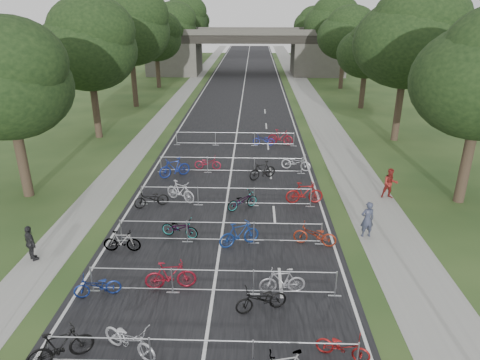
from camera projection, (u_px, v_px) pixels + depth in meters
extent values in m
cube|color=black|center=(243.00, 90.00, 55.90)|extent=(11.00, 140.00, 0.01)
cube|color=gray|center=(304.00, 91.00, 55.65)|extent=(3.00, 140.00, 0.01)
cube|color=gray|center=(186.00, 90.00, 56.13)|extent=(2.00, 140.00, 0.01)
cube|color=silver|center=(243.00, 91.00, 55.90)|extent=(0.12, 140.00, 0.00)
cube|color=#4D4A45|center=(175.00, 58.00, 69.22)|extent=(8.00, 8.00, 5.00)
cube|color=#4D4A45|center=(317.00, 58.00, 68.50)|extent=(8.00, 8.00, 5.00)
cube|color=black|center=(246.00, 38.00, 67.69)|extent=(30.00, 8.00, 1.20)
cube|color=#4D4A45|center=(245.00, 33.00, 63.80)|extent=(30.00, 0.40, 0.90)
cube|color=#4D4A45|center=(246.00, 30.00, 70.84)|extent=(30.00, 0.40, 0.90)
cylinder|color=#33261C|center=(22.00, 161.00, 23.97)|extent=(0.56, 0.56, 4.20)
ellipsoid|color=black|center=(7.00, 87.00, 22.43)|extent=(6.72, 6.72, 5.51)
sphere|color=black|center=(8.00, 62.00, 21.44)|extent=(5.38, 5.38, 5.38)
sphere|color=black|center=(7.00, 101.00, 23.22)|extent=(4.37, 4.37, 4.37)
cylinder|color=#33261C|center=(466.00, 164.00, 23.16)|extent=(0.56, 0.56, 4.48)
sphere|color=black|center=(465.00, 97.00, 22.32)|extent=(4.66, 4.66, 4.66)
cylinder|color=#33261C|center=(96.00, 109.00, 34.99)|extent=(0.56, 0.56, 4.72)
ellipsoid|color=black|center=(88.00, 50.00, 33.25)|extent=(7.56, 7.56, 6.20)
sphere|color=black|center=(91.00, 30.00, 32.20)|extent=(6.05, 6.05, 6.05)
sphere|color=black|center=(86.00, 62.00, 34.09)|extent=(4.91, 4.91, 4.91)
cylinder|color=#33261C|center=(398.00, 109.00, 34.15)|extent=(0.56, 0.56, 5.11)
ellipsoid|color=black|center=(407.00, 44.00, 32.28)|extent=(8.18, 8.18, 6.70)
sphere|color=black|center=(421.00, 21.00, 31.18)|extent=(6.54, 6.54, 6.54)
sphere|color=black|center=(397.00, 57.00, 33.14)|extent=(5.31, 5.31, 5.31)
cylinder|color=#33261C|center=(134.00, 82.00, 46.01)|extent=(0.56, 0.56, 5.25)
ellipsoid|color=black|center=(129.00, 32.00, 44.08)|extent=(8.40, 8.40, 6.89)
sphere|color=black|center=(132.00, 14.00, 42.97)|extent=(6.72, 6.72, 6.72)
sphere|color=black|center=(127.00, 42.00, 44.95)|extent=(5.46, 5.46, 5.46)
cylinder|color=#33261C|center=(363.00, 90.00, 45.51)|extent=(0.56, 0.56, 3.85)
ellipsoid|color=black|center=(366.00, 53.00, 44.09)|extent=(6.16, 6.16, 5.05)
sphere|color=black|center=(375.00, 41.00, 43.15)|extent=(4.93, 4.93, 4.93)
sphere|color=black|center=(360.00, 60.00, 44.86)|extent=(4.00, 4.00, 4.00)
cylinder|color=#33261C|center=(158.00, 72.00, 57.32)|extent=(0.56, 0.56, 4.20)
ellipsoid|color=black|center=(156.00, 39.00, 55.78)|extent=(6.72, 6.72, 5.51)
sphere|color=black|center=(159.00, 29.00, 54.79)|extent=(5.38, 5.38, 5.38)
sphere|color=black|center=(153.00, 46.00, 56.57)|extent=(4.37, 4.37, 4.37)
cylinder|color=#33261C|center=(342.00, 71.00, 56.51)|extent=(0.56, 0.56, 4.48)
ellipsoid|color=black|center=(345.00, 36.00, 54.86)|extent=(7.17, 7.17, 5.88)
sphere|color=black|center=(351.00, 25.00, 53.84)|extent=(5.73, 5.73, 5.73)
sphere|color=black|center=(340.00, 43.00, 55.67)|extent=(4.66, 4.66, 4.66)
cylinder|color=#33261C|center=(174.00, 59.00, 68.34)|extent=(0.56, 0.56, 4.72)
ellipsoid|color=black|center=(172.00, 29.00, 66.60)|extent=(7.56, 7.56, 6.20)
sphere|color=black|center=(175.00, 19.00, 65.55)|extent=(6.05, 6.05, 6.05)
sphere|color=black|center=(170.00, 35.00, 67.44)|extent=(4.91, 4.91, 4.91)
cylinder|color=#33261C|center=(328.00, 59.00, 67.51)|extent=(0.56, 0.56, 5.11)
ellipsoid|color=black|center=(330.00, 25.00, 65.63)|extent=(8.18, 8.18, 6.70)
sphere|color=black|center=(336.00, 14.00, 64.53)|extent=(6.54, 6.54, 6.54)
sphere|color=black|center=(326.00, 32.00, 66.49)|extent=(5.31, 5.31, 5.31)
cylinder|color=#33261C|center=(185.00, 51.00, 79.36)|extent=(0.56, 0.56, 5.25)
ellipsoid|color=black|center=(184.00, 21.00, 77.43)|extent=(8.40, 8.40, 6.89)
sphere|color=black|center=(186.00, 11.00, 76.32)|extent=(6.72, 6.72, 6.72)
sphere|color=black|center=(182.00, 27.00, 78.30)|extent=(5.46, 5.46, 5.46)
cylinder|color=#33261C|center=(317.00, 55.00, 78.86)|extent=(0.56, 0.56, 3.85)
ellipsoid|color=black|center=(319.00, 34.00, 77.44)|extent=(6.16, 6.16, 5.05)
sphere|color=black|center=(323.00, 26.00, 76.50)|extent=(4.93, 4.93, 4.93)
sphere|color=black|center=(315.00, 38.00, 78.21)|extent=(4.00, 4.00, 4.00)
cylinder|color=#33261C|center=(194.00, 48.00, 90.67)|extent=(0.56, 0.56, 4.20)
ellipsoid|color=black|center=(193.00, 27.00, 89.13)|extent=(6.72, 6.72, 5.51)
sphere|color=black|center=(195.00, 21.00, 88.14)|extent=(5.38, 5.38, 5.38)
sphere|color=black|center=(191.00, 32.00, 89.92)|extent=(4.37, 4.37, 4.37)
cylinder|color=#33261C|center=(310.00, 48.00, 89.86)|extent=(0.56, 0.56, 4.48)
ellipsoid|color=black|center=(311.00, 25.00, 88.21)|extent=(7.17, 7.17, 5.88)
sphere|color=black|center=(315.00, 18.00, 87.19)|extent=(5.73, 5.73, 5.73)
sphere|color=black|center=(308.00, 30.00, 89.03)|extent=(4.66, 4.66, 4.66)
cylinder|color=#AAACB2|center=(201.00, 340.00, 12.52)|extent=(9.20, 0.04, 0.04)
cylinder|color=#AAACB2|center=(49.00, 350.00, 12.85)|extent=(0.05, 0.05, 1.10)
cylinder|color=#AAACB2|center=(150.00, 352.00, 12.75)|extent=(0.05, 0.05, 1.10)
cylinder|color=#AAACB2|center=(253.00, 355.00, 12.66)|extent=(0.05, 0.05, 1.10)
cylinder|color=#AAACB2|center=(357.00, 357.00, 12.56)|extent=(0.05, 0.05, 1.10)
cylinder|color=#AAACB2|center=(212.00, 270.00, 15.85)|extent=(9.20, 0.04, 0.04)
cylinder|color=#AAACB2|center=(213.00, 290.00, 16.18)|extent=(9.20, 0.04, 0.04)
cylinder|color=#AAACB2|center=(92.00, 279.00, 16.19)|extent=(0.05, 0.05, 1.10)
cube|color=#AAACB2|center=(94.00, 291.00, 16.39)|extent=(0.50, 0.08, 0.03)
cylinder|color=#AAACB2|center=(172.00, 281.00, 16.09)|extent=(0.05, 0.05, 1.10)
cube|color=#AAACB2|center=(173.00, 292.00, 16.29)|extent=(0.50, 0.08, 0.03)
cylinder|color=#AAACB2|center=(253.00, 282.00, 15.99)|extent=(0.05, 0.05, 1.10)
cube|color=#AAACB2|center=(253.00, 294.00, 16.20)|extent=(0.50, 0.08, 0.03)
cylinder|color=#AAACB2|center=(336.00, 284.00, 15.90)|extent=(0.05, 0.05, 1.10)
cube|color=#AAACB2|center=(335.00, 296.00, 16.10)|extent=(0.50, 0.08, 0.03)
cylinder|color=#AAACB2|center=(220.00, 222.00, 19.37)|extent=(9.20, 0.04, 0.04)
cylinder|color=#AAACB2|center=(221.00, 239.00, 19.70)|extent=(9.20, 0.04, 0.04)
cylinder|color=#AAACB2|center=(121.00, 231.00, 19.71)|extent=(0.05, 0.05, 1.10)
cube|color=#AAACB2|center=(122.00, 241.00, 19.91)|extent=(0.50, 0.08, 0.03)
cylinder|color=#AAACB2|center=(187.00, 232.00, 19.61)|extent=(0.05, 0.05, 1.10)
cube|color=#AAACB2|center=(188.00, 242.00, 19.81)|extent=(0.50, 0.08, 0.03)
cylinder|color=#AAACB2|center=(254.00, 233.00, 19.51)|extent=(0.05, 0.05, 1.10)
cube|color=#AAACB2|center=(254.00, 243.00, 19.72)|extent=(0.50, 0.08, 0.03)
cylinder|color=#AAACB2|center=(321.00, 234.00, 19.42)|extent=(0.05, 0.05, 1.10)
cube|color=#AAACB2|center=(320.00, 244.00, 19.62)|extent=(0.50, 0.08, 0.03)
cylinder|color=#AAACB2|center=(226.00, 188.00, 23.08)|extent=(9.20, 0.04, 0.04)
cylinder|color=#AAACB2|center=(226.00, 203.00, 23.41)|extent=(9.20, 0.04, 0.04)
cylinder|color=#AAACB2|center=(142.00, 195.00, 23.41)|extent=(0.05, 0.05, 1.10)
cube|color=#AAACB2|center=(143.00, 204.00, 23.61)|extent=(0.50, 0.08, 0.03)
cylinder|color=#AAACB2|center=(198.00, 196.00, 23.32)|extent=(0.05, 0.05, 1.10)
cube|color=#AAACB2|center=(198.00, 205.00, 23.52)|extent=(0.50, 0.08, 0.03)
cylinder|color=#AAACB2|center=(254.00, 197.00, 23.22)|extent=(0.05, 0.05, 1.10)
cube|color=#AAACB2|center=(254.00, 206.00, 23.42)|extent=(0.50, 0.08, 0.03)
cylinder|color=#AAACB2|center=(311.00, 198.00, 23.12)|extent=(0.05, 0.05, 1.10)
cube|color=#AAACB2|center=(310.00, 206.00, 23.33)|extent=(0.50, 0.08, 0.03)
cylinder|color=#AAACB2|center=(231.00, 158.00, 27.71)|extent=(9.20, 0.04, 0.04)
cylinder|color=#AAACB2|center=(231.00, 170.00, 28.04)|extent=(9.20, 0.04, 0.04)
cylinder|color=#AAACB2|center=(161.00, 164.00, 28.04)|extent=(0.05, 0.05, 1.10)
cube|color=#AAACB2|center=(162.00, 172.00, 28.24)|extent=(0.50, 0.08, 0.03)
cylinder|color=#AAACB2|center=(208.00, 165.00, 27.95)|extent=(0.05, 0.05, 1.10)
cube|color=#AAACB2|center=(208.00, 172.00, 28.15)|extent=(0.50, 0.08, 0.03)
cylinder|color=#AAACB2|center=(254.00, 165.00, 27.85)|extent=(0.05, 0.05, 1.10)
cube|color=#AAACB2|center=(254.00, 173.00, 28.05)|extent=(0.50, 0.08, 0.03)
cylinder|color=#AAACB2|center=(302.00, 166.00, 27.76)|extent=(0.05, 0.05, 1.10)
cube|color=#AAACB2|center=(301.00, 173.00, 27.96)|extent=(0.50, 0.08, 0.03)
cylinder|color=#AAACB2|center=(235.00, 133.00, 33.27)|extent=(9.20, 0.04, 0.04)
cylinder|color=#AAACB2|center=(235.00, 143.00, 33.60)|extent=(9.20, 0.04, 0.04)
cylinder|color=#AAACB2|center=(177.00, 138.00, 33.60)|extent=(0.05, 0.05, 1.10)
cube|color=#AAACB2|center=(177.00, 145.00, 33.80)|extent=(0.50, 0.08, 0.03)
cylinder|color=#AAACB2|center=(215.00, 139.00, 33.51)|extent=(0.05, 0.05, 1.10)
cube|color=#AAACB2|center=(216.00, 145.00, 33.71)|extent=(0.50, 0.08, 0.03)
cylinder|color=#AAACB2|center=(255.00, 139.00, 33.41)|extent=(0.05, 0.05, 1.10)
cube|color=#AAACB2|center=(254.00, 146.00, 33.61)|extent=(0.50, 0.08, 0.03)
cylinder|color=#AAACB2|center=(294.00, 139.00, 33.32)|extent=(0.05, 0.05, 1.10)
cube|color=#AAACB2|center=(294.00, 146.00, 33.52)|extent=(0.50, 0.08, 0.03)
imported|color=black|center=(60.00, 347.00, 12.91)|extent=(1.97, 1.50, 1.19)
imported|color=#B1B2B9|center=(129.00, 339.00, 13.26)|extent=(2.18, 1.62, 1.09)
imported|color=maroon|center=(343.00, 346.00, 13.12)|extent=(1.77, 1.09, 0.88)
imported|color=navy|center=(97.00, 286.00, 15.95)|extent=(1.82, 1.05, 0.90)
imported|color=maroon|center=(170.00, 275.00, 16.33)|extent=(2.03, 0.83, 1.19)
imported|color=black|center=(261.00, 300.00, 15.13)|extent=(2.01, 1.22, 1.00)
imported|color=#98979E|center=(282.00, 281.00, 16.09)|extent=(1.81, 0.67, 1.06)
imported|color=#AAACB2|center=(122.00, 241.00, 18.89)|extent=(1.67, 0.48, 1.00)
imported|color=#AAACB2|center=(180.00, 228.00, 20.08)|extent=(1.93, 1.07, 0.96)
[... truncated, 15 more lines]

